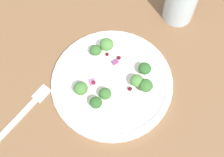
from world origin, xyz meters
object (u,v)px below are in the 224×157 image
(plate, at_px, (112,82))
(water_glass, at_px, (181,0))
(broccoli_floret_2, at_px, (145,69))
(fork, at_px, (20,116))
(broccoli_floret_1, at_px, (81,88))
(broccoli_floret_0, at_px, (137,81))

(plate, bearing_deg, water_glass, -75.22)
(broccoli_floret_2, xyz_separation_m, fork, (0.07, 0.26, -0.03))
(plate, distance_m, fork, 0.20)
(broccoli_floret_2, relative_size, water_glass, 0.25)
(broccoli_floret_1, height_order, broccoli_floret_2, same)
(broccoli_floret_0, xyz_separation_m, broccoli_floret_2, (0.01, -0.03, -0.00))
(broccoli_floret_1, bearing_deg, broccoli_floret_0, -116.52)
(fork, distance_m, water_glass, 0.42)
(broccoli_floret_2, bearing_deg, fork, 75.40)
(broccoli_floret_0, distance_m, broccoli_floret_1, 0.11)
(plate, bearing_deg, broccoli_floret_0, -133.33)
(broccoli_floret_2, height_order, water_glass, water_glass)
(plate, relative_size, water_glass, 2.36)
(broccoli_floret_0, relative_size, broccoli_floret_1, 0.90)
(broccoli_floret_1, relative_size, fork, 0.16)
(broccoli_floret_2, bearing_deg, broccoli_floret_0, 112.88)
(broccoli_floret_1, distance_m, water_glass, 0.30)
(broccoli_floret_1, bearing_deg, broccoli_floret_2, -105.98)
(broccoli_floret_1, distance_m, fork, 0.13)
(plate, distance_m, broccoli_floret_2, 0.07)
(broccoli_floret_2, bearing_deg, water_glass, -63.15)
(plate, height_order, broccoli_floret_0, broccoli_floret_0)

